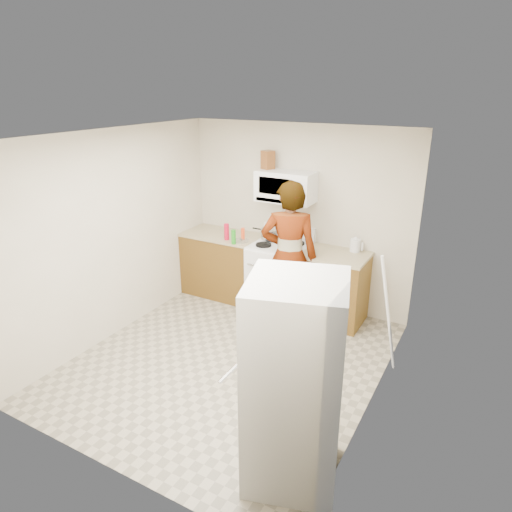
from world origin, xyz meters
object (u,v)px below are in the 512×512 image
Objects in this scene: person at (289,257)px; saucepan at (270,234)px; fridge at (294,384)px; kettle at (355,245)px; microwave at (286,187)px; gas_range at (280,275)px.

saucepan is at bearing -66.50° from person.
fridge reaches higher than kettle.
microwave is 4.67× the size of kettle.
saucepan is (-0.54, 0.53, 0.06)m from person.
gas_range is 4.54× the size of saucepan.
saucepan is (-0.21, 0.10, 0.54)m from gas_range.
person reaches higher than kettle.
microwave reaches higher than kettle.
kettle is (0.96, 0.10, -0.68)m from microwave.
saucepan is (-0.21, -0.03, -0.68)m from microwave.
gas_range is at bearing 179.58° from kettle.
gas_range is 0.58m from saucepan.
microwave is 3.05× the size of saucepan.
gas_range is at bearing 101.19° from fridge.
saucepan is at bearing 154.83° from gas_range.
kettle is 1.18m from saucepan.
microwave is 3.17m from fridge.
fridge is at bearing -94.94° from kettle.
microwave reaches higher than gas_range.
fridge is 6.83× the size of saucepan.
kettle is at bearing -155.79° from person.
person is (0.33, -0.43, 0.47)m from gas_range.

